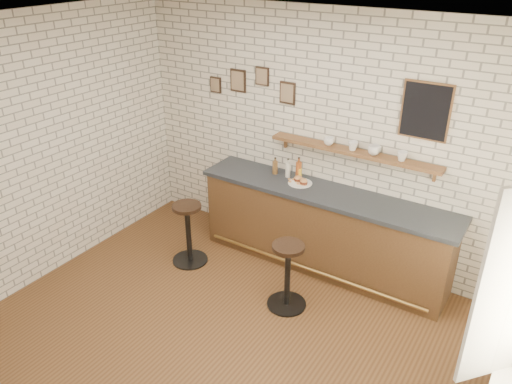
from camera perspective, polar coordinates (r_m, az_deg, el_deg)
ground at (r=5.23m, az=-3.18°, el=-16.63°), size 5.00×5.00×0.00m
bar_counter at (r=6.03m, az=7.68°, el=-4.26°), size 3.10×0.65×1.01m
sandwich_plate at (r=5.95m, az=5.06°, el=1.03°), size 0.28×0.28×0.01m
ciabatta_sandwich at (r=5.93m, az=5.16°, el=1.35°), size 0.22×0.16×0.07m
potato_chips at (r=5.95m, az=4.87°, el=1.14°), size 0.27×0.16×0.00m
bitters_bottle_brown at (r=6.16m, az=2.19°, el=2.86°), size 0.07×0.07×0.21m
bitters_bottle_white at (r=6.07m, az=3.68°, el=2.57°), size 0.06×0.06×0.24m
bitters_bottle_amber at (r=6.00m, az=4.88°, el=2.45°), size 0.07×0.07×0.29m
condiment_bottle_yellow at (r=6.01m, az=4.95°, el=2.13°), size 0.06×0.06×0.20m
bar_stool_left at (r=6.15m, az=-7.74°, el=-4.51°), size 0.44×0.44×0.79m
bar_stool_right at (r=5.40m, az=3.62°, el=-9.30°), size 0.43×0.43×0.78m
wall_shelf at (r=5.70m, az=11.01°, el=4.50°), size 2.00×0.18×0.18m
shelf_cup_a at (r=5.78m, az=8.32°, el=5.76°), size 0.16×0.16×0.09m
shelf_cup_b at (r=5.67m, az=11.01°, el=5.20°), size 0.15×0.15×0.10m
shelf_cup_c at (r=5.59m, az=13.34°, el=4.68°), size 0.19×0.19×0.11m
shelf_cup_d at (r=5.51m, az=16.35°, el=3.95°), size 0.13×0.13×0.10m
back_wall_decor at (r=5.64m, az=10.18°, el=10.48°), size 2.96×0.02×0.56m
book_lower at (r=4.18m, az=27.11°, el=-16.10°), size 0.22×0.25×0.02m
book_upper at (r=4.19m, az=27.22°, el=-15.66°), size 0.27×0.28×0.02m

